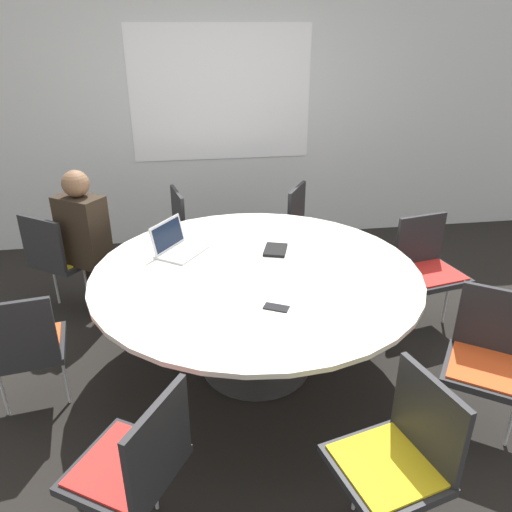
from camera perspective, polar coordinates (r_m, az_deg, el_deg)
name	(u,v)px	position (r m, az deg, el deg)	size (l,w,h in m)	color
ground_plane	(256,365)	(3.62, 0.00, -12.35)	(16.00, 16.00, 0.00)	black
wall_back	(221,114)	(5.29, -3.98, 15.91)	(8.00, 0.07, 2.70)	silver
conference_table	(256,283)	(3.25, 0.00, -3.07)	(2.11, 2.11, 0.76)	#333333
chair_0	(58,254)	(4.26, -21.66, 0.18)	(0.60, 0.60, 0.88)	#262628
chair_1	(22,344)	(3.20, -25.14, -9.12)	(0.50, 0.48, 0.88)	#262628
chair_2	(136,461)	(2.32, -13.53, -21.86)	(0.59, 0.60, 0.88)	#262628
chair_3	(400,452)	(2.38, 16.12, -20.75)	(0.52, 0.53, 0.88)	#262628
chair_4	(490,354)	(3.11, 25.16, -10.12)	(0.60, 0.60, 0.88)	#262628
chair_5	(428,263)	(4.03, 19.04, -0.79)	(0.52, 0.50, 0.88)	#262628
chair_6	(309,225)	(4.56, 6.11, 3.52)	(0.59, 0.59, 0.88)	#262628
chair_7	(193,227)	(4.54, -7.20, 3.36)	(0.50, 0.52, 0.88)	#262628
person_0	(85,234)	(4.07, -18.94, 2.41)	(0.42, 0.39, 1.23)	#2D2319
laptop	(176,245)	(3.49, -9.11, 1.24)	(0.41, 0.42, 0.21)	silver
spiral_notebook	(275,250)	(3.47, 2.23, 0.72)	(0.21, 0.25, 0.02)	black
cell_phone	(276,307)	(2.80, 2.34, -5.90)	(0.16, 0.13, 0.01)	black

